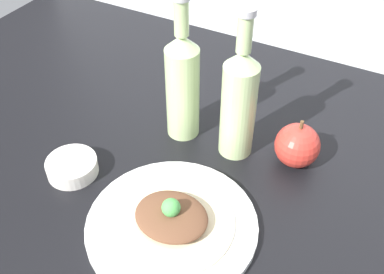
% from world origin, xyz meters
% --- Properties ---
extents(ground_plane, '(1.80, 1.10, 0.04)m').
position_xyz_m(ground_plane, '(0.00, 0.00, -0.02)').
color(ground_plane, black).
extents(plate, '(0.29, 0.29, 0.02)m').
position_xyz_m(plate, '(-0.07, -0.13, 0.01)').
color(plate, white).
rests_on(plate, ground_plane).
extents(plated_food, '(0.21, 0.21, 0.06)m').
position_xyz_m(plated_food, '(-0.07, -0.13, 0.03)').
color(plated_food, beige).
rests_on(plated_food, plate).
extents(cider_bottle_left, '(0.07, 0.07, 0.31)m').
position_xyz_m(cider_bottle_left, '(-0.17, 0.10, 0.12)').
color(cider_bottle_left, '#B7D18E').
rests_on(cider_bottle_left, ground_plane).
extents(cider_bottle_right, '(0.07, 0.07, 0.31)m').
position_xyz_m(cider_bottle_right, '(-0.05, 0.10, 0.12)').
color(cider_bottle_right, '#B7D18E').
rests_on(cider_bottle_right, ground_plane).
extents(apple, '(0.09, 0.09, 0.10)m').
position_xyz_m(apple, '(0.07, 0.12, 0.04)').
color(apple, red).
rests_on(apple, ground_plane).
extents(dipping_bowl, '(0.10, 0.10, 0.03)m').
position_xyz_m(dipping_bowl, '(-0.30, -0.11, 0.02)').
color(dipping_bowl, silver).
rests_on(dipping_bowl, ground_plane).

